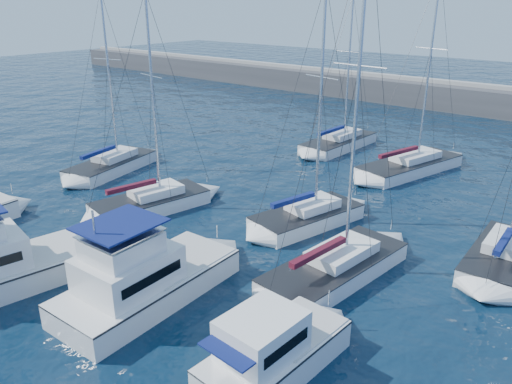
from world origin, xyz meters
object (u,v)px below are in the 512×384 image
Objects in this scene: motor_yacht_stbd_outer at (271,353)px; sailboat_mid_b at (151,202)px; sailboat_mid_d at (335,267)px; sailboat_back_a at (339,143)px; motor_yacht_stbd_inner at (142,280)px; sailboat_back_b at (410,166)px; sailboat_mid_a at (112,165)px; sailboat_mid_c at (307,217)px; sailboat_mid_e at (504,257)px.

sailboat_mid_b is (-15.63, 7.21, -0.42)m from motor_yacht_stbd_outer.
sailboat_mid_d is 23.47m from sailboat_back_a.
motor_yacht_stbd_outer is at bearing -13.58° from sailboat_mid_b.
motor_yacht_stbd_inner is 0.65× the size of sailboat_back_a.
sailboat_back_b is at bearing 105.34° from motor_yacht_stbd_outer.
sailboat_mid_a is 1.01× the size of sailboat_mid_b.
sailboat_mid_c reaches higher than motor_yacht_stbd_outer.
motor_yacht_stbd_inner is at bearing -177.31° from motor_yacht_stbd_outer.
sailboat_mid_b is at bearing -103.95° from sailboat_back_b.
sailboat_mid_a is at bearing 179.18° from sailboat_mid_d.
motor_yacht_stbd_outer is 0.46× the size of sailboat_back_a.
motor_yacht_stbd_outer is (7.50, -0.03, -0.19)m from motor_yacht_stbd_inner.
sailboat_mid_c reaches higher than sailboat_mid_b.
motor_yacht_stbd_outer is 0.44× the size of sailboat_mid_c.
sailboat_mid_a is 9.25m from sailboat_mid_b.
sailboat_back_a is (-13.59, 27.84, -0.44)m from motor_yacht_stbd_outer.
sailboat_back_b is at bearing 108.31° from sailboat_mid_d.
sailboat_mid_b is at bearing -139.90° from sailboat_mid_c.
motor_yacht_stbd_inner is 0.58× the size of sailboat_back_b.
motor_yacht_stbd_inner is 25.56m from sailboat_back_b.
motor_yacht_stbd_inner is 28.47m from sailboat_back_a.
sailboat_mid_a reaches higher than sailboat_back_a.
sailboat_mid_d reaches higher than sailboat_back_a.
motor_yacht_stbd_inner is 10.87m from sailboat_mid_b.
sailboat_mid_c is 11.04m from sailboat_mid_e.
sailboat_mid_b is 21.23m from sailboat_mid_e.
sailboat_mid_a is at bearing 171.42° from sailboat_mid_b.
motor_yacht_stbd_outer is 0.41× the size of sailboat_back_b.
sailboat_mid_a reaches higher than sailboat_mid_b.
sailboat_back_a is (-7.23, 15.99, -0.02)m from sailboat_mid_c.
sailboat_mid_c is (9.28, 4.64, 0.01)m from sailboat_mid_b.
sailboat_mid_c is at bearing 37.74° from sailboat_mid_b.
sailboat_mid_c is 0.86× the size of sailboat_mid_d.
sailboat_back_a is (10.75, 17.50, -0.01)m from sailboat_mid_a.
sailboat_back_b is (-10.09, 11.47, -0.02)m from sailboat_mid_e.
sailboat_mid_c is at bearing 121.13° from motor_yacht_stbd_outer.
sailboat_back_b reaches higher than sailboat_mid_a.
sailboat_mid_a is 0.94× the size of sailboat_mid_e.
sailboat_mid_b is 0.97× the size of sailboat_mid_c.
sailboat_mid_e reaches higher than sailboat_mid_c.
sailboat_mid_b is (8.70, -3.12, 0.00)m from sailboat_mid_a.
sailboat_mid_d reaches higher than sailboat_mid_c.
sailboat_mid_a is 24.09m from sailboat_back_b.
sailboat_mid_c is 1.03× the size of sailboat_back_a.
sailboat_mid_c reaches higher than sailboat_back_a.
sailboat_mid_d is (-1.78, 7.55, -0.41)m from motor_yacht_stbd_outer.
sailboat_mid_c is at bearing -78.35° from sailboat_back_b.
sailboat_mid_e is (6.24, 6.49, -0.00)m from sailboat_mid_d.
motor_yacht_stbd_inner is 0.65× the size of sailboat_mid_b.
sailboat_mid_a is at bearing 145.85° from motor_yacht_stbd_inner.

